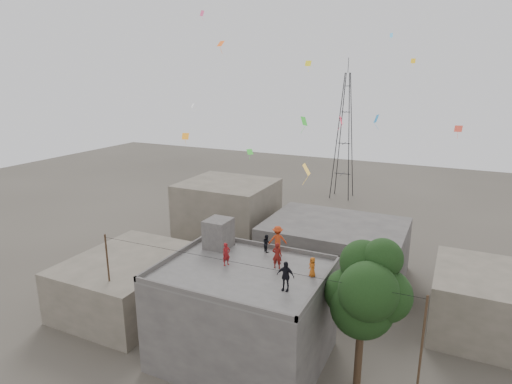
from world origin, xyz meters
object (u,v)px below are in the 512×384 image
(tree, at_px, (367,291))
(transmission_tower, at_px, (344,137))
(person_dark_adult, at_px, (285,276))
(stair_head_box, at_px, (218,233))
(person_red_adult, at_px, (277,255))

(tree, relative_size, transmission_tower, 0.45)
(tree, bearing_deg, person_dark_adult, -156.57)
(stair_head_box, xyz_separation_m, person_red_adult, (4.95, -1.38, -0.17))
(stair_head_box, height_order, person_red_adult, stair_head_box)
(stair_head_box, height_order, tree, tree)
(stair_head_box, distance_m, transmission_tower, 37.46)
(transmission_tower, height_order, person_dark_adult, transmission_tower)
(stair_head_box, height_order, person_dark_adult, stair_head_box)
(stair_head_box, distance_m, person_dark_adult, 7.49)
(tree, distance_m, transmission_tower, 41.12)
(person_dark_adult, bearing_deg, tree, 20.10)
(tree, xyz_separation_m, person_red_adult, (-5.62, 0.62, 0.83))
(stair_head_box, bearing_deg, transmission_tower, 91.23)
(transmission_tower, bearing_deg, tree, -73.91)
(person_dark_adult, bearing_deg, transmission_tower, 96.66)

